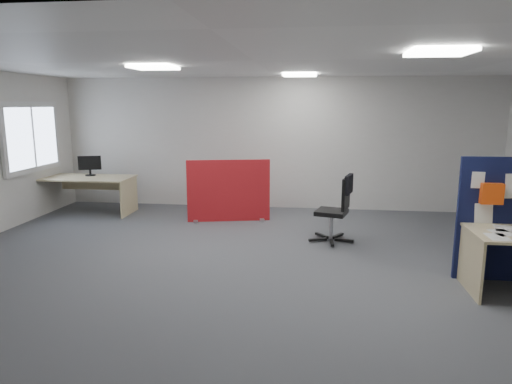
# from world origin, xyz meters

# --- Properties ---
(floor) EXTENTS (9.00, 9.00, 0.00)m
(floor) POSITION_xyz_m (0.00, 0.00, 0.00)
(floor) COLOR #4D5055
(floor) RESTS_ON ground
(ceiling) EXTENTS (9.00, 7.00, 0.02)m
(ceiling) POSITION_xyz_m (0.00, 0.00, 2.70)
(ceiling) COLOR white
(ceiling) RESTS_ON wall_back
(wall_back) EXTENTS (9.00, 0.02, 2.70)m
(wall_back) POSITION_xyz_m (0.00, 3.50, 1.35)
(wall_back) COLOR silver
(wall_back) RESTS_ON floor
(wall_front) EXTENTS (9.00, 0.02, 2.70)m
(wall_front) POSITION_xyz_m (0.00, -3.50, 1.35)
(wall_front) COLOR silver
(wall_front) RESTS_ON floor
(window) EXTENTS (0.06, 1.70, 1.30)m
(window) POSITION_xyz_m (-4.44, 2.00, 1.55)
(window) COLOR white
(window) RESTS_ON wall_left
(ceiling_lights) EXTENTS (4.10, 4.10, 0.04)m
(ceiling_lights) POSITION_xyz_m (0.33, 0.67, 2.67)
(ceiling_lights) COLOR white
(ceiling_lights) RESTS_ON ceiling
(red_divider) EXTENTS (1.51, 0.39, 1.15)m
(red_divider) POSITION_xyz_m (-0.77, 2.25, 0.56)
(red_divider) COLOR #AB1616
(red_divider) RESTS_ON floor
(second_desk) EXTENTS (1.75, 0.87, 0.73)m
(second_desk) POSITION_xyz_m (-3.68, 2.58, 0.56)
(second_desk) COLOR tan
(second_desk) RESTS_ON floor
(monitor_second) EXTENTS (0.43, 0.20, 0.40)m
(monitor_second) POSITION_xyz_m (-3.71, 2.72, 0.95)
(monitor_second) COLOR black
(monitor_second) RESTS_ON second_desk
(office_chair) EXTENTS (0.71, 0.69, 1.07)m
(office_chair) POSITION_xyz_m (1.19, 1.15, 0.61)
(office_chair) COLOR black
(office_chair) RESTS_ON floor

